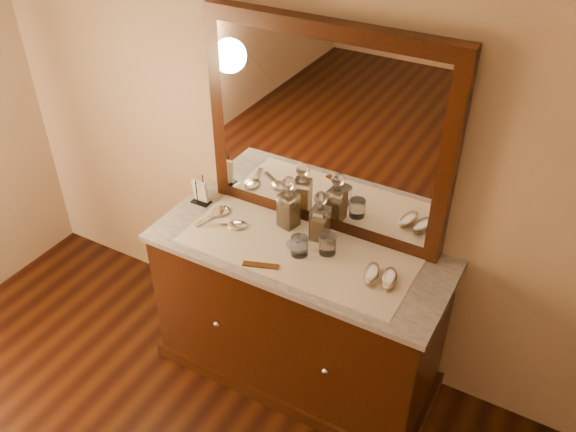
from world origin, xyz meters
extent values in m
plane|color=tan|center=(0.00, 2.25, 1.40)|extent=(4.50, 4.50, 0.00)
cube|color=black|center=(0.00, 1.96, 0.41)|extent=(1.40, 0.55, 0.82)
cube|color=black|center=(0.00, 1.96, 0.04)|extent=(1.46, 0.59, 0.08)
sphere|color=silver|center=(-0.30, 1.67, 0.45)|extent=(0.04, 0.04, 0.04)
sphere|color=silver|center=(0.30, 1.67, 0.45)|extent=(0.04, 0.04, 0.04)
cube|color=silver|center=(0.00, 1.96, 0.83)|extent=(1.44, 0.59, 0.03)
cube|color=black|center=(0.00, 2.20, 1.35)|extent=(1.20, 0.08, 1.00)
cube|color=white|center=(0.00, 2.17, 1.35)|extent=(1.06, 0.01, 0.86)
cube|color=white|center=(0.00, 1.94, 0.85)|extent=(1.10, 0.45, 0.00)
cylinder|color=white|center=(-0.02, 1.96, 0.86)|extent=(0.10, 0.10, 0.01)
cube|color=brown|center=(-0.09, 1.76, 0.86)|extent=(0.17, 0.08, 0.01)
cube|color=black|center=(-0.62, 2.04, 0.85)|extent=(0.10, 0.06, 0.01)
cylinder|color=black|center=(-0.62, 2.01, 0.92)|extent=(0.01, 0.01, 0.15)
cylinder|color=black|center=(-0.62, 2.07, 0.92)|extent=(0.01, 0.01, 0.15)
cube|color=white|center=(-0.62, 2.04, 0.92)|extent=(0.08, 0.04, 0.12)
cube|color=#8A5714|center=(-0.13, 2.09, 0.92)|extent=(0.08, 0.08, 0.12)
cube|color=white|center=(-0.13, 2.09, 0.94)|extent=(0.10, 0.10, 0.18)
cylinder|color=white|center=(-0.13, 2.09, 1.05)|extent=(0.04, 0.04, 0.03)
sphere|color=white|center=(-0.13, 2.09, 1.10)|extent=(0.08, 0.08, 0.07)
cube|color=#8A5714|center=(0.05, 2.07, 0.91)|extent=(0.07, 0.07, 0.12)
cube|color=white|center=(0.05, 2.07, 0.94)|extent=(0.09, 0.09, 0.17)
cylinder|color=white|center=(0.05, 2.07, 1.04)|extent=(0.04, 0.04, 0.03)
sphere|color=white|center=(0.05, 2.07, 1.08)|extent=(0.07, 0.07, 0.07)
ellipsoid|color=#9F8661|center=(0.38, 1.93, 0.87)|extent=(0.09, 0.16, 0.02)
ellipsoid|color=silver|center=(0.38, 1.93, 0.88)|extent=(0.09, 0.16, 0.02)
ellipsoid|color=#9F8661|center=(0.46, 1.93, 0.87)|extent=(0.10, 0.16, 0.02)
ellipsoid|color=silver|center=(0.46, 1.93, 0.88)|extent=(0.10, 0.16, 0.02)
ellipsoid|color=silver|center=(-0.48, 2.01, 0.86)|extent=(0.11, 0.12, 0.02)
cube|color=silver|center=(-0.50, 1.92, 0.86)|extent=(0.06, 0.14, 0.01)
ellipsoid|color=silver|center=(-0.34, 1.95, 0.86)|extent=(0.13, 0.12, 0.02)
cube|color=silver|center=(-0.42, 1.91, 0.86)|extent=(0.13, 0.09, 0.01)
cylinder|color=white|center=(0.02, 1.92, 0.90)|extent=(0.08, 0.08, 0.09)
cylinder|color=white|center=(0.13, 1.99, 0.90)|extent=(0.08, 0.08, 0.09)
camera|label=1|loc=(1.03, 0.02, 2.62)|focal=37.44mm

